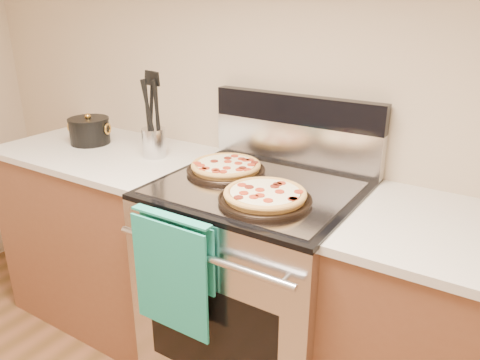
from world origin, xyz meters
The scene contains 15 objects.
wall_back centered at (0.00, 2.00, 1.35)m, with size 4.00×4.00×0.00m, color #C4AC8D.
range_body centered at (0.00, 1.65, 0.45)m, with size 0.76×0.68×0.90m, color #B7B7BC.
oven_window centered at (0.00, 1.31, 0.45)m, with size 0.56×0.01×0.40m, color black.
cooktop centered at (0.00, 1.65, 0.91)m, with size 0.76×0.68×0.02m, color black.
backsplash_lower centered at (0.00, 1.96, 1.01)m, with size 0.76×0.06×0.18m, color silver.
backsplash_upper centered at (0.00, 1.96, 1.16)m, with size 0.76×0.06×0.12m, color black.
oven_handle centered at (0.00, 1.27, 0.80)m, with size 0.03×0.03×0.70m, color silver.
dish_towel centered at (-0.12, 1.27, 0.70)m, with size 0.32×0.05×0.42m, color #1C8F78, non-canonical shape.
foil_sheet centered at (0.00, 1.62, 0.92)m, with size 0.70×0.55×0.01m, color gray.
cabinet_left centered at (-0.88, 1.68, 0.44)m, with size 1.00×0.62×0.88m, color brown.
countertop_left centered at (-0.88, 1.68, 0.90)m, with size 1.02×0.64×0.03m, color beige.
pepperoni_pizza_back centered at (-0.18, 1.69, 0.95)m, with size 0.32×0.32×0.04m, color #A66B32, non-canonical shape.
pepperoni_pizza_front centered at (0.10, 1.52, 0.95)m, with size 0.32×0.32×0.04m, color #A66B32, non-canonical shape.
utensil_crock centered at (-0.60, 1.73, 0.98)m, with size 0.11×0.11×0.13m, color silver.
saucepan centered at (-1.02, 1.72, 0.97)m, with size 0.19×0.19×0.12m, color black.
Camera 1 is at (0.83, 0.21, 1.58)m, focal length 35.00 mm.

